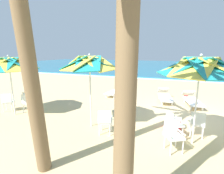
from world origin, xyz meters
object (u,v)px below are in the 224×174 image
Objects in this scene: beach_umbrella_0 at (200,67)px; plastic_chair_2 at (173,133)px; sun_lounger_0 at (192,100)px; cooler_box at (174,123)px; beach_umbrella_1 at (90,64)px; beach_umbrella_2 at (9,64)px; plastic_chair_1 at (197,122)px; palm_tree_1 at (128,29)px; sun_lounger_2 at (116,90)px; beach_ball at (186,96)px; plastic_chair_3 at (105,120)px; sun_lounger_1 at (165,96)px; plastic_chair_0 at (173,123)px; plastic_chair_4 at (28,102)px; plastic_chair_6 at (28,98)px; plastic_chair_5 at (8,101)px.

beach_umbrella_0 is 3.08× the size of plastic_chair_2.
cooler_box is (-0.83, -3.26, -0.08)m from sun_lounger_0.
beach_umbrella_2 is (-3.68, -0.17, -0.10)m from beach_umbrella_1.
plastic_chair_1 is 0.33× the size of beach_umbrella_1.
sun_lounger_0 is at bearing 77.99° from palm_tree_1.
plastic_chair_1 is at bearing 5.22° from beach_umbrella_2.
sun_lounger_0 is 7.75m from palm_tree_1.
sun_lounger_2 is 9.11× the size of beach_ball.
plastic_chair_3 reaches higher than sun_lounger_1.
beach_umbrella_0 is 4.62m from sun_lounger_0.
beach_umbrella_0 reaches higher than plastic_chair_0.
beach_umbrella_2 is at bearing -141.09° from beach_ball.
beach_umbrella_1 is 1.20× the size of sun_lounger_0.
plastic_chair_0 reaches higher than sun_lounger_0.
sun_lounger_2 is 4.27m from beach_ball.
sun_lounger_0 is (3.70, 4.12, -2.03)m from beach_umbrella_1.
palm_tree_1 is (1.46, -2.58, 2.50)m from plastic_chair_3.
beach_umbrella_2 is (-7.25, -0.66, 1.71)m from plastic_chair_1.
plastic_chair_4 is 8.05m from sun_lounger_0.
beach_umbrella_1 reaches higher than plastic_chair_2.
plastic_chair_6 is at bearing 166.47° from plastic_chair_3.
plastic_chair_0 reaches higher than sun_lounger_1.
plastic_chair_1 is at bearing 3.23° from plastic_chair_5.
palm_tree_1 is (-0.66, -3.15, 2.50)m from plastic_chair_0.
palm_tree_1 is at bearing -101.76° from plastic_chair_0.
beach_umbrella_0 reaches higher than plastic_chair_5.
plastic_chair_2 is 6.24m from beach_ball.
plastic_chair_1 is at bearing 56.31° from plastic_chair_2.
plastic_chair_4 is 0.18× the size of palm_tree_1.
plastic_chair_0 is 1.00× the size of plastic_chair_6.
beach_umbrella_0 is 1.89m from plastic_chair_1.
beach_umbrella_0 is 7.10m from beach_umbrella_2.
plastic_chair_5 is at bearing 175.02° from plastic_chair_3.
plastic_chair_5 is at bearing -144.55° from beach_ball.
plastic_chair_4 is at bearing 149.73° from palm_tree_1.
beach_umbrella_1 is at bearing -4.39° from plastic_chair_4.
palm_tree_1 reaches higher than plastic_chair_1.
plastic_chair_2 is 6.39m from sun_lounger_2.
sun_lounger_0 is 9.19× the size of beach_ball.
palm_tree_1 reaches higher than beach_umbrella_2.
plastic_chair_4 is 7.04m from sun_lounger_1.
palm_tree_1 reaches higher than plastic_chair_5.
beach_umbrella_0 is 1.91m from plastic_chair_0.
palm_tree_1 is (2.88, -7.72, 2.72)m from sun_lounger_2.
plastic_chair_5 is 0.18× the size of palm_tree_1.
sun_lounger_1 is (6.17, 3.70, -0.22)m from plastic_chair_6.
plastic_chair_1 is 6.93m from plastic_chair_4.
plastic_chair_5 is 0.39× the size of sun_lounger_2.
sun_lounger_1 is 1.69m from beach_ball.
plastic_chair_0 is 4.05m from sun_lounger_0.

